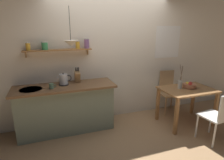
# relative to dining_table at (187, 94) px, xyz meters

# --- Properties ---
(ground_plane) EXTENTS (14.00, 14.00, 0.00)m
(ground_plane) POSITION_rel_dining_table_xyz_m (-1.35, 0.20, -0.63)
(ground_plane) COLOR #A87F56
(back_wall) EXTENTS (6.80, 0.11, 2.70)m
(back_wall) POSITION_rel_dining_table_xyz_m (-1.15, 0.85, 0.72)
(back_wall) COLOR silver
(back_wall) RESTS_ON ground_plane
(kitchen_counter) EXTENTS (1.83, 0.63, 0.91)m
(kitchen_counter) POSITION_rel_dining_table_xyz_m (-2.36, 0.52, -0.17)
(kitchen_counter) COLOR gray
(kitchen_counter) RESTS_ON ground_plane
(wall_shelf) EXTENTS (1.21, 0.20, 0.31)m
(wall_shelf) POSITION_rel_dining_table_xyz_m (-2.37, 0.69, 0.96)
(wall_shelf) COLOR #9E6B3D
(dining_table) EXTENTS (1.03, 0.72, 0.75)m
(dining_table) POSITION_rel_dining_table_xyz_m (0.00, 0.00, 0.00)
(dining_table) COLOR #9E6B3D
(dining_table) RESTS_ON ground_plane
(dining_chair_near) EXTENTS (0.46, 0.46, 0.92)m
(dining_chair_near) POSITION_rel_dining_table_xyz_m (0.04, -0.75, -0.11)
(dining_chair_near) COLOR white
(dining_chair_near) RESTS_ON ground_plane
(dining_chair_far) EXTENTS (0.43, 0.42, 0.97)m
(dining_chair_far) POSITION_rel_dining_table_xyz_m (-0.01, 0.61, -0.10)
(dining_chair_far) COLOR tan
(dining_chair_far) RESTS_ON ground_plane
(fruit_bowl) EXTENTS (0.25, 0.25, 0.15)m
(fruit_bowl) POSITION_rel_dining_table_xyz_m (0.07, 0.04, 0.17)
(fruit_bowl) COLOR #BC704C
(fruit_bowl) RESTS_ON dining_table
(twig_vase) EXTENTS (0.09, 0.08, 0.49)m
(twig_vase) POSITION_rel_dining_table_xyz_m (-0.13, 0.07, 0.21)
(twig_vase) COLOR #B7B2A8
(twig_vase) RESTS_ON dining_table
(electric_kettle) EXTENTS (0.26, 0.18, 0.23)m
(electric_kettle) POSITION_rel_dining_table_xyz_m (-2.36, 0.55, 0.38)
(electric_kettle) COLOR black
(electric_kettle) RESTS_ON kitchen_counter
(knife_block) EXTENTS (0.09, 0.18, 0.30)m
(knife_block) POSITION_rel_dining_table_xyz_m (-2.09, 0.64, 0.40)
(knife_block) COLOR tan
(knife_block) RESTS_ON kitchen_counter
(coffee_mug_by_sink) EXTENTS (0.12, 0.08, 0.09)m
(coffee_mug_by_sink) POSITION_rel_dining_table_xyz_m (-2.58, 0.41, 0.33)
(coffee_mug_by_sink) COLOR slate
(coffee_mug_by_sink) RESTS_ON kitchen_counter
(pendant_lamp) EXTENTS (0.24, 0.24, 0.64)m
(pendant_lamp) POSITION_rel_dining_table_xyz_m (-2.22, 0.35, 1.06)
(pendant_lamp) COLOR black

